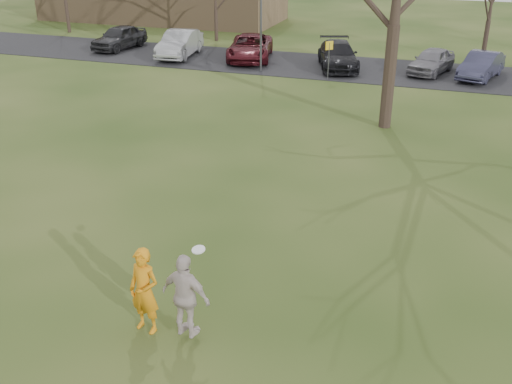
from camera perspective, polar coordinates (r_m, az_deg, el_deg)
ground at (r=13.10m, az=-5.79°, el=-13.06°), size 120.00×120.00×0.00m
parking_strip at (r=35.51m, az=11.20°, el=11.47°), size 62.00×6.50×0.04m
player_defender at (r=12.69m, az=-10.71°, el=-9.36°), size 0.78×0.58×1.95m
car_0 at (r=41.54m, az=-13.06°, el=14.33°), size 2.29×4.64×1.52m
car_1 at (r=38.47m, az=-7.38°, el=14.00°), size 2.23×5.01×1.60m
car_2 at (r=37.35m, az=-0.58°, el=13.78°), size 3.61×5.78×1.49m
car_3 at (r=35.47m, az=7.91°, el=12.94°), size 3.51×5.46×1.47m
car_4 at (r=35.33m, az=16.58°, el=12.03°), size 2.72×4.34×1.38m
car_5 at (r=35.00m, az=20.89°, el=11.33°), size 2.61×4.45×1.39m
catching_play at (r=12.19m, az=-6.77°, el=-9.95°), size 1.16×0.63×2.04m
lamp_post at (r=33.74m, az=0.49°, el=18.05°), size 0.34×0.34×6.27m
sign_yellow at (r=32.64m, az=7.05°, el=13.15°), size 0.35×0.35×2.08m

